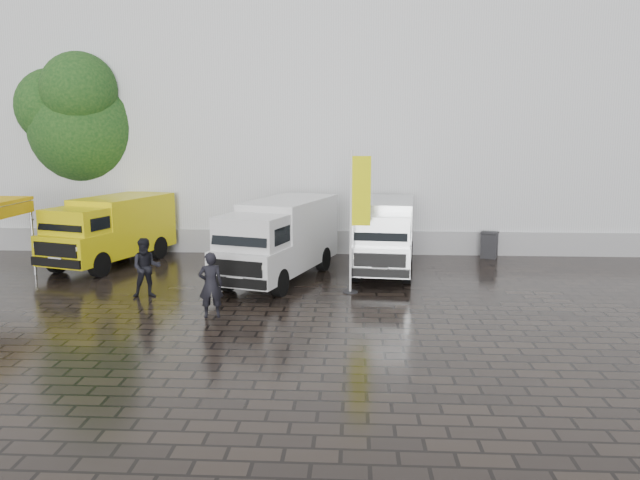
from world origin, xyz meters
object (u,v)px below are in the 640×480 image
object	(u,v)px
person_front	(211,285)
wheelie_bin	(489,245)
van_white	(279,241)
flagpole	(356,215)
van_yellow	(110,232)
van_silver	(385,237)
person_tent	(146,268)

from	to	relation	value
person_front	wheelie_bin	bearing A→B (deg)	-150.45
wheelie_bin	person_front	distance (m)	13.24
van_white	flagpole	xyz separation A→B (m)	(2.72, -1.65, 1.17)
van_yellow	person_front	bearing A→B (deg)	-32.71
flagpole	van_silver	bearing A→B (deg)	71.81
van_yellow	person_front	distance (m)	8.74
van_silver	wheelie_bin	size ratio (longest dim) A/B	5.44
van_yellow	person_front	xyz separation A→B (m)	(5.55, -6.74, -0.38)
wheelie_bin	person_tent	xyz separation A→B (m)	(-12.25, -6.92, 0.39)
flagpole	van_yellow	bearing A→B (deg)	158.74
van_yellow	person_tent	distance (m)	5.55
flagpole	wheelie_bin	distance (m)	8.46
person_front	person_tent	world-z (taller)	person_tent
van_yellow	van_white	bearing A→B (deg)	0.89
van_white	person_front	distance (m)	4.85
person_front	person_tent	distance (m)	3.30
van_white	van_yellow	bearing A→B (deg)	-179.47
van_silver	flagpole	size ratio (longest dim) A/B	1.31
flagpole	person_tent	distance (m)	6.92
van_yellow	person_tent	world-z (taller)	van_yellow
van_white	person_tent	size ratio (longest dim) A/B	3.39
person_front	person_tent	xyz separation A→B (m)	(-2.56, 2.09, 0.00)
van_silver	person_front	xyz separation A→B (m)	(-5.20, -6.30, -0.37)
van_silver	person_front	distance (m)	8.18
van_silver	person_tent	bearing A→B (deg)	-145.68
van_silver	wheelie_bin	bearing A→B (deg)	36.81
van_yellow	person_front	world-z (taller)	van_yellow
wheelie_bin	person_tent	bearing A→B (deg)	-130.80
van_white	person_front	xyz separation A→B (m)	(-1.39, -4.63, -0.45)
flagpole	person_tent	world-z (taller)	flagpole
van_yellow	van_white	distance (m)	7.25
van_white	person_front	bearing A→B (deg)	-89.21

